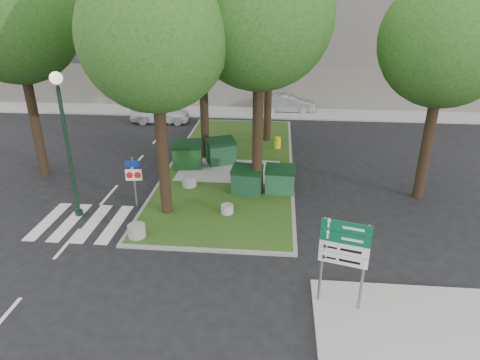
# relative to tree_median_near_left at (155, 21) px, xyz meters

# --- Properties ---
(ground) EXTENTS (120.00, 120.00, 0.00)m
(ground) POSITION_rel_tree_median_near_left_xyz_m (1.41, -2.56, -7.32)
(ground) COLOR black
(ground) RESTS_ON ground
(median_island) EXTENTS (6.00, 16.00, 0.12)m
(median_island) POSITION_rel_tree_median_near_left_xyz_m (1.91, 5.44, -7.26)
(median_island) COLOR #224614
(median_island) RESTS_ON ground
(median_kerb) EXTENTS (6.30, 16.30, 0.10)m
(median_kerb) POSITION_rel_tree_median_near_left_xyz_m (1.91, 5.44, -7.27)
(median_kerb) COLOR gray
(median_kerb) RESTS_ON ground
(sidewalk_corner) EXTENTS (5.00, 4.00, 0.12)m
(sidewalk_corner) POSITION_rel_tree_median_near_left_xyz_m (7.91, -6.06, -7.26)
(sidewalk_corner) COLOR #999993
(sidewalk_corner) RESTS_ON ground
(building_sidewalk) EXTENTS (42.00, 3.00, 0.12)m
(building_sidewalk) POSITION_rel_tree_median_near_left_xyz_m (1.41, 15.94, -7.26)
(building_sidewalk) COLOR #999993
(building_sidewalk) RESTS_ON ground
(zebra_crossing) EXTENTS (5.00, 3.00, 0.01)m
(zebra_crossing) POSITION_rel_tree_median_near_left_xyz_m (-2.34, -1.06, -7.31)
(zebra_crossing) COLOR silver
(zebra_crossing) RESTS_ON ground
(tree_median_near_left) EXTENTS (5.20, 5.20, 10.53)m
(tree_median_near_left) POSITION_rel_tree_median_near_left_xyz_m (0.00, 0.00, 0.00)
(tree_median_near_left) COLOR black
(tree_median_near_left) RESTS_ON ground
(tree_median_mid) EXTENTS (4.80, 4.80, 9.99)m
(tree_median_mid) POSITION_rel_tree_median_near_left_xyz_m (0.50, 6.50, -0.34)
(tree_median_mid) COLOR black
(tree_median_mid) RESTS_ON ground
(tree_street_left) EXTENTS (5.40, 5.40, 11.00)m
(tree_street_left) POSITION_rel_tree_median_near_left_xyz_m (-7.00, 3.50, 0.33)
(tree_street_left) COLOR black
(tree_street_left) RESTS_ON ground
(tree_street_right) EXTENTS (5.00, 5.00, 10.06)m
(tree_street_right) POSITION_rel_tree_median_near_left_xyz_m (10.50, 2.50, -0.33)
(tree_street_right) COLOR black
(tree_street_right) RESTS_ON ground
(dumpster_a) EXTENTS (1.58, 1.21, 1.36)m
(dumpster_a) POSITION_rel_tree_median_near_left_xyz_m (-0.22, 4.73, -6.55)
(dumpster_a) COLOR #103B12
(dumpster_a) RESTS_ON median_island
(dumpster_b) EXTENTS (1.70, 1.49, 1.32)m
(dumpster_b) POSITION_rel_tree_median_near_left_xyz_m (1.38, 5.44, -6.56)
(dumpster_b) COLOR #113B1F
(dumpster_b) RESTS_ON median_island
(dumpster_c) EXTENTS (1.41, 1.06, 1.22)m
(dumpster_c) POSITION_rel_tree_median_near_left_xyz_m (2.98, 2.03, -6.61)
(dumpster_c) COLOR #103520
(dumpster_c) RESTS_ON median_island
(dumpster_d) EXTENTS (1.33, 0.96, 1.20)m
(dumpster_d) POSITION_rel_tree_median_near_left_xyz_m (4.41, 2.23, -6.62)
(dumpster_d) COLOR #164A29
(dumpster_d) RESTS_ON median_island
(bollard_left) EXTENTS (0.64, 0.64, 0.45)m
(bollard_left) POSITION_rel_tree_median_near_left_xyz_m (-0.69, -2.06, -6.97)
(bollard_left) COLOR gray
(bollard_left) RESTS_ON median_island
(bollard_right) EXTENTS (0.49, 0.49, 0.35)m
(bollard_right) POSITION_rel_tree_median_near_left_xyz_m (2.34, 0.01, -7.02)
(bollard_right) COLOR #979792
(bollard_right) RESTS_ON median_island
(bollard_mid) EXTENTS (0.64, 0.64, 0.46)m
(bollard_mid) POSITION_rel_tree_median_near_left_xyz_m (0.32, 2.44, -6.97)
(bollard_mid) COLOR gray
(bollard_mid) RESTS_ON median_island
(litter_bin) EXTENTS (0.36, 0.36, 0.62)m
(litter_bin) POSITION_rel_tree_median_near_left_xyz_m (4.25, 8.05, -6.89)
(litter_bin) COLOR gold
(litter_bin) RESTS_ON median_island
(street_lamp) EXTENTS (0.45, 0.45, 5.67)m
(street_lamp) POSITION_rel_tree_median_near_left_xyz_m (-3.59, -0.47, -3.75)
(street_lamp) COLOR black
(street_lamp) RESTS_ON ground
(traffic_sign_pole) EXTENTS (0.66, 0.12, 2.20)m
(traffic_sign_pole) POSITION_rel_tree_median_near_left_xyz_m (-1.50, 0.44, -5.90)
(traffic_sign_pole) COLOR slate
(traffic_sign_pole) RESTS_ON ground
(directional_sign) EXTENTS (1.28, 0.40, 2.64)m
(directional_sign) POSITION_rel_tree_median_near_left_xyz_m (6.11, -5.09, -5.44)
(directional_sign) COLOR slate
(directional_sign) RESTS_ON sidewalk_corner
(car_white) EXTENTS (4.04, 1.78, 1.35)m
(car_white) POSITION_rel_tree_median_near_left_xyz_m (-3.80, 12.94, -6.64)
(car_white) COLOR silver
(car_white) RESTS_ON ground
(car_silver) EXTENTS (4.03, 1.52, 1.31)m
(car_silver) POSITION_rel_tree_median_near_left_xyz_m (4.91, 16.54, -6.66)
(car_silver) COLOR #93959A
(car_silver) RESTS_ON ground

